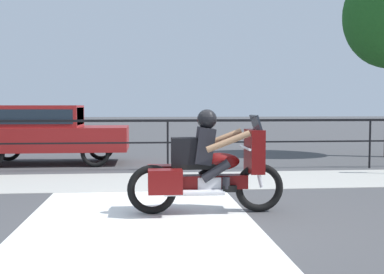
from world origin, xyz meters
name	(u,v)px	position (x,y,z in m)	size (l,w,h in m)	color
ground_plane	(185,219)	(0.00, 0.00, 0.00)	(120.00, 120.00, 0.00)	#424244
sidewalk_band	(172,181)	(0.00, 3.40, 0.01)	(44.00, 2.40, 0.01)	#A8A59E
crosswalk_band	(139,223)	(-0.63, -0.20, 0.00)	(3.13, 6.00, 0.01)	silver
fence_railing	(168,130)	(0.00, 5.00, 0.98)	(36.00, 0.05, 1.25)	black
motorcycle	(206,167)	(0.34, 0.36, 0.68)	(2.31, 0.76, 1.53)	black
parked_car	(45,130)	(-3.22, 6.67, 0.92)	(4.22, 1.78, 1.58)	maroon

